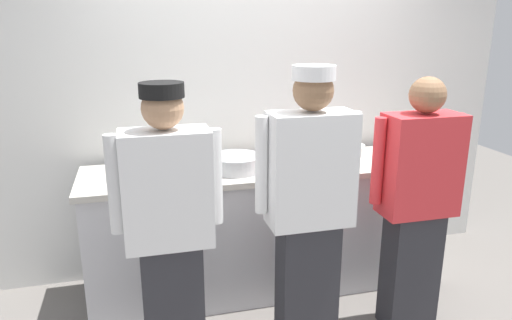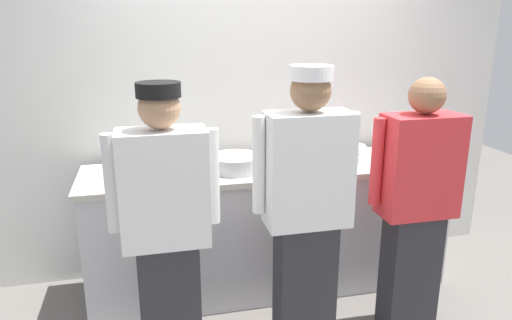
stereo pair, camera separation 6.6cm
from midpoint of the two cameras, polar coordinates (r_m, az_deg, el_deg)
The scene contains 17 objects.
ground_plane at distance 3.45m, azimuth 2.74°, elevation -17.46°, with size 9.00×9.00×0.00m, color slate.
wall_back at distance 3.68m, azimuth -0.69°, elevation 8.60°, with size 4.11×0.10×2.85m.
prep_counter at distance 3.52m, azimuth 1.16°, elevation -8.01°, with size 2.62×0.65×0.94m.
chef_near_left at distance 2.58m, azimuth -11.15°, elevation -7.95°, with size 0.60×0.24×1.64m.
chef_center at distance 2.71m, azimuth 5.73°, elevation -5.63°, with size 0.61×0.24×1.70m.
chef_far_right at distance 3.07m, azimuth 18.19°, elevation -4.79°, with size 0.60×0.24×1.62m.
plate_stack_front at distance 3.67m, azimuth 10.54°, elevation 1.18°, with size 0.25×0.25×0.08m.
plate_stack_rear at distance 3.14m, azimuth -10.53°, elevation -1.73°, with size 0.25×0.25×0.05m.
mixing_bowl_steel at distance 3.23m, azimuth -3.00°, elevation -0.38°, with size 0.35×0.35×0.11m, color #B7BABF.
sheet_tray at distance 3.42m, azimuth 5.56°, elevation -0.25°, with size 0.45×0.29×0.02m, color #B7BABF.
squeeze_bottle_primary at distance 3.61m, azimuth 17.56°, elevation 1.17°, with size 0.05×0.05×0.18m.
ramekin_green_sauce at distance 3.48m, azimuth 10.95°, elevation 0.03°, with size 0.11×0.11×0.04m.
ramekin_yellow_sauce at distance 3.33m, azimuth -14.45°, elevation -1.00°, with size 0.09×0.09×0.04m.
ramekin_red_sauce at distance 3.37m, azimuth -11.15°, elevation -0.47°, with size 0.10×0.10×0.05m.
ramekin_orange_sauce at distance 3.21m, azimuth -17.19°, elevation -1.81°, with size 0.09×0.09×0.04m.
deli_cup at distance 3.37m, azimuth -6.86°, elevation 0.14°, with size 0.09×0.09×0.10m, color white.
chefs_knife at distance 3.66m, azimuth 10.00°, elevation 0.59°, with size 0.28×0.03×0.02m.
Camera 1 is at (-0.91, -2.73, 1.91)m, focal length 33.23 mm.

